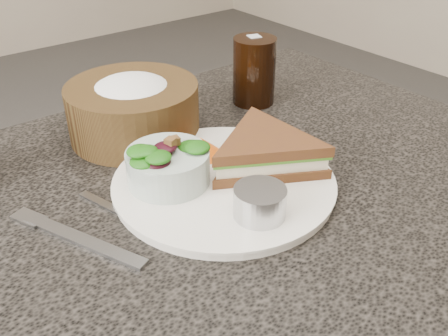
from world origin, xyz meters
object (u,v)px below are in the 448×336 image
at_px(dinner_plate, 224,183).
at_px(salad_bowl, 168,161).
at_px(dressing_ramekin, 260,203).
at_px(bread_basket, 133,101).
at_px(cola_glass, 254,68).
at_px(sandwich, 265,151).

xyz_separation_m(dinner_plate, salad_bowl, (-0.06, 0.04, 0.04)).
height_order(dressing_ramekin, bread_basket, bread_basket).
height_order(dressing_ramekin, cola_glass, cola_glass).
bearing_deg(cola_glass, sandwich, -127.54).
bearing_deg(dressing_ramekin, bread_basket, 90.28).
bearing_deg(cola_glass, dinner_plate, -139.18).
bearing_deg(sandwich, cola_glass, 81.48).
xyz_separation_m(sandwich, bread_basket, (-0.08, 0.22, 0.02)).
bearing_deg(dinner_plate, bread_basket, 94.98).
distance_m(sandwich, dressing_ramekin, 0.11).
distance_m(sandwich, cola_glass, 0.25).
bearing_deg(salad_bowl, bread_basket, 75.30).
bearing_deg(sandwich, bread_basket, 139.59).
bearing_deg(bread_basket, dressing_ramekin, -89.72).
distance_m(dinner_plate, sandwich, 0.07).
xyz_separation_m(sandwich, salad_bowl, (-0.13, 0.05, 0.01)).
distance_m(dinner_plate, salad_bowl, 0.08).
xyz_separation_m(salad_bowl, dressing_ramekin, (0.05, -0.13, -0.01)).
distance_m(sandwich, bread_basket, 0.23).
bearing_deg(sandwich, dinner_plate, -160.97).
distance_m(dinner_plate, cola_glass, 0.29).
height_order(dinner_plate, cola_glass, cola_glass).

